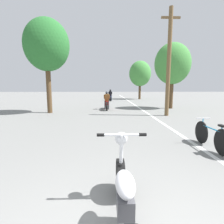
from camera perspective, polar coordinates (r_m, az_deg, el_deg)
lane_stripe_edge at (r=14.31m, az=9.27°, el=1.08°), size 0.14×48.00×0.01m
utility_pole at (r=11.26m, az=18.06°, el=15.35°), size 1.10×0.24×6.28m
roadside_tree_right_near at (r=15.16m, az=19.15°, el=14.60°), size 2.83×2.55×5.21m
roadside_tree_right_far at (r=25.45m, az=9.15°, el=12.25°), size 3.06×2.75×5.36m
roadside_tree_left at (r=12.83m, az=-20.57°, el=19.67°), size 2.92×2.63×6.13m
motorcycle_foreground at (r=2.41m, az=4.13°, el=-25.66°), size 0.73×2.03×1.09m
motorcycle_rider_lead at (r=13.67m, az=-1.71°, el=3.07°), size 0.50×2.20×1.41m
motorcycle_rider_far at (r=22.19m, az=-0.55°, el=5.10°), size 0.50×2.02×1.43m
bicycle_parked at (r=5.75m, az=29.61°, el=-6.82°), size 0.44×1.72×0.81m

